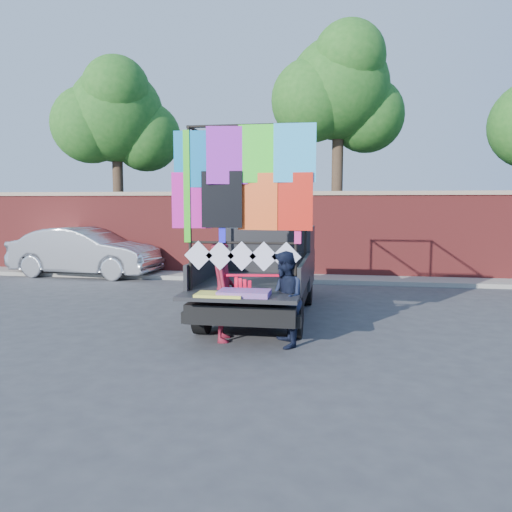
% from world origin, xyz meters
% --- Properties ---
extents(ground, '(90.00, 90.00, 0.00)m').
position_xyz_m(ground, '(0.00, 0.00, 0.00)').
color(ground, '#38383A').
rests_on(ground, ground).
extents(brick_wall, '(30.00, 0.45, 2.61)m').
position_xyz_m(brick_wall, '(0.00, 7.00, 1.33)').
color(brick_wall, maroon).
rests_on(brick_wall, ground).
extents(curb, '(30.00, 1.20, 0.12)m').
position_xyz_m(curb, '(0.00, 6.30, 0.06)').
color(curb, gray).
rests_on(curb, ground).
extents(tree_left, '(4.20, 3.30, 7.05)m').
position_xyz_m(tree_left, '(-6.48, 8.12, 5.12)').
color(tree_left, '#38281C').
rests_on(tree_left, ground).
extents(tree_mid, '(4.20, 3.30, 7.73)m').
position_xyz_m(tree_mid, '(1.02, 8.12, 5.70)').
color(tree_mid, '#38281C').
rests_on(tree_mid, ground).
extents(pickup_truck, '(2.20, 5.52, 3.48)m').
position_xyz_m(pickup_truck, '(-0.40, 2.19, 0.88)').
color(pickup_truck, black).
rests_on(pickup_truck, ground).
extents(sedan, '(4.69, 1.91, 1.51)m').
position_xyz_m(sedan, '(-6.65, 6.06, 0.76)').
color(sedan, '#B9BCC1').
rests_on(sedan, ground).
extents(woman, '(0.50, 0.66, 1.63)m').
position_xyz_m(woman, '(-0.76, -0.33, 0.82)').
color(woman, maroon).
rests_on(woman, ground).
extents(man, '(0.75, 0.87, 1.53)m').
position_xyz_m(man, '(0.28, -0.53, 0.76)').
color(man, black).
rests_on(man, ground).
extents(streamer_bundle, '(0.86, 0.16, 0.60)m').
position_xyz_m(streamer_bundle, '(-0.34, -0.44, 0.94)').
color(streamer_bundle, '#FE0D31').
rests_on(streamer_bundle, ground).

